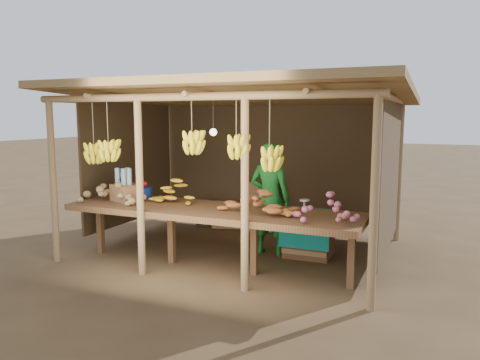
% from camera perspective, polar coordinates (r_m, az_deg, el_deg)
% --- Properties ---
extents(ground, '(60.00, 60.00, 0.00)m').
position_cam_1_polar(ground, '(7.07, -0.00, -8.46)').
color(ground, brown).
rests_on(ground, ground).
extents(stall_structure, '(4.70, 3.50, 2.43)m').
position_cam_1_polar(stall_structure, '(6.68, -0.82, 7.11)').
color(stall_structure, '#9C7950').
rests_on(stall_structure, ground).
extents(counter, '(3.90, 1.05, 0.80)m').
position_cam_1_polar(counter, '(6.05, -3.54, -4.04)').
color(counter, brown).
rests_on(counter, ground).
extents(potato_heap, '(0.96, 0.58, 0.36)m').
position_cam_1_polar(potato_heap, '(6.75, -15.32, -0.97)').
color(potato_heap, tan).
rests_on(potato_heap, counter).
extents(sweet_potato_heap, '(0.95, 0.62, 0.36)m').
position_cam_1_polar(sweet_potato_heap, '(5.76, 2.09, -2.22)').
color(sweet_potato_heap, '#A95E2B').
rests_on(sweet_potato_heap, counter).
extents(onion_heap, '(0.90, 0.67, 0.36)m').
position_cam_1_polar(onion_heap, '(5.31, 10.66, -3.21)').
color(onion_heap, '#B8596A').
rests_on(onion_heap, counter).
extents(banana_pile, '(0.63, 0.43, 0.35)m').
position_cam_1_polar(banana_pile, '(6.47, -7.85, -1.22)').
color(banana_pile, yellow).
rests_on(banana_pile, counter).
extents(tomato_basin, '(0.45, 0.45, 0.24)m').
position_cam_1_polar(tomato_basin, '(6.94, -12.52, -1.36)').
color(tomato_basin, navy).
rests_on(tomato_basin, counter).
extents(bottle_box, '(0.45, 0.41, 0.47)m').
position_cam_1_polar(bottle_box, '(6.71, -13.77, -0.99)').
color(bottle_box, '#976743').
rests_on(bottle_box, counter).
extents(vendor, '(0.59, 0.39, 1.62)m').
position_cam_1_polar(vendor, '(6.69, 3.65, -2.29)').
color(vendor, '#186C24').
rests_on(vendor, ground).
extents(tarp_crate, '(0.70, 0.61, 0.84)m').
position_cam_1_polar(tarp_crate, '(6.75, 8.41, -6.32)').
color(tarp_crate, brown).
rests_on(tarp_crate, ground).
extents(carton_stack, '(1.23, 0.57, 0.86)m').
position_cam_1_polar(carton_stack, '(8.19, 1.10, -3.47)').
color(carton_stack, '#976743').
rests_on(carton_stack, ground).
extents(burlap_sacks, '(0.83, 0.43, 0.59)m').
position_cam_1_polar(burlap_sacks, '(8.43, -3.04, -4.03)').
color(burlap_sacks, '#4E3B24').
rests_on(burlap_sacks, ground).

